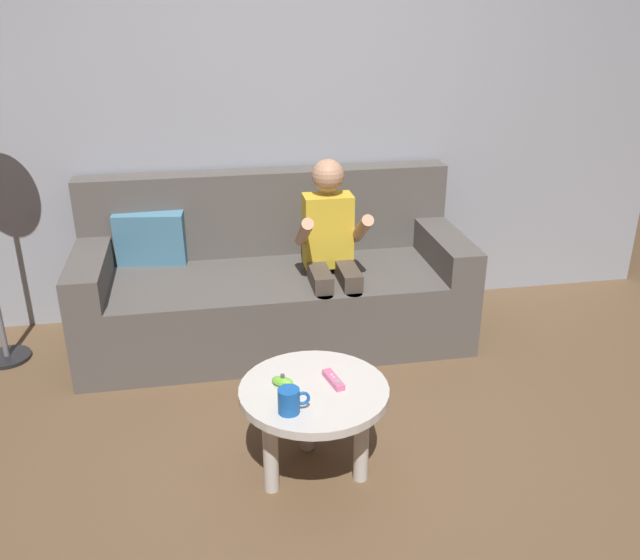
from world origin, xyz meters
TOP-DOWN VIEW (x-y plane):
  - ground_plane at (0.00, 0.00)m, footprint 8.99×8.99m
  - wall_back at (0.00, 1.90)m, footprint 4.50×0.05m
  - couch at (-0.21, 1.51)m, footprint 2.07×0.80m
  - person_seated_on_couch at (0.09, 1.32)m, footprint 0.36×0.44m
  - coffee_table at (-0.19, 0.27)m, footprint 0.58×0.58m
  - game_remote_pink_near_edge at (-0.11, 0.29)m, footprint 0.07×0.14m
  - nunchuk_lime at (-0.30, 0.30)m, footprint 0.10×0.09m
  - coffee_mug at (-0.30, 0.12)m, footprint 0.12×0.08m

SIDE VIEW (x-z plane):
  - ground_plane at x=0.00m, z-range 0.00..0.00m
  - couch at x=-0.21m, z-range -0.14..0.75m
  - coffee_table at x=-0.19m, z-range 0.14..0.55m
  - game_remote_pink_near_edge at x=-0.11m, z-range 0.41..0.44m
  - nunchuk_lime at x=-0.30m, z-range 0.41..0.46m
  - coffee_mug at x=-0.30m, z-range 0.41..0.51m
  - person_seated_on_couch at x=0.09m, z-range 0.06..1.08m
  - wall_back at x=0.00m, z-range 0.00..2.50m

